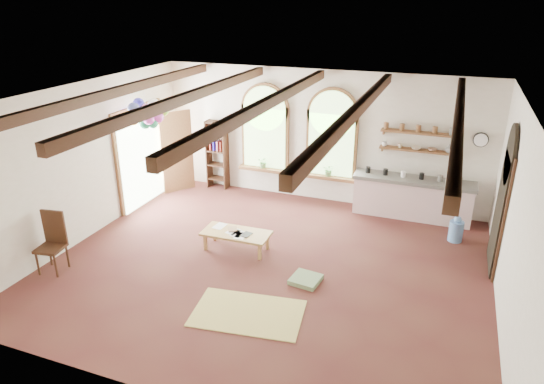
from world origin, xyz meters
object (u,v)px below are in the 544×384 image
at_px(coffee_table, 236,234).
at_px(balloon_cluster, 146,114).
at_px(side_chair, 53,254).
at_px(kitchen_counter, 412,198).

distance_m(coffee_table, balloon_cluster, 3.43).
xyz_separation_m(side_chair, balloon_cluster, (0.25, 2.97, 2.00)).
xyz_separation_m(kitchen_counter, side_chair, (-5.95, -4.77, -0.15)).
distance_m(kitchen_counter, balloon_cluster, 6.26).
bearing_deg(side_chair, balloon_cluster, 85.20).
xyz_separation_m(coffee_table, side_chair, (-2.84, -1.92, -0.01)).
xyz_separation_m(coffee_table, balloon_cluster, (-2.59, 1.05, 1.99)).
distance_m(kitchen_counter, side_chair, 7.63).
height_order(coffee_table, side_chair, side_chair).
height_order(kitchen_counter, balloon_cluster, balloon_cluster).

